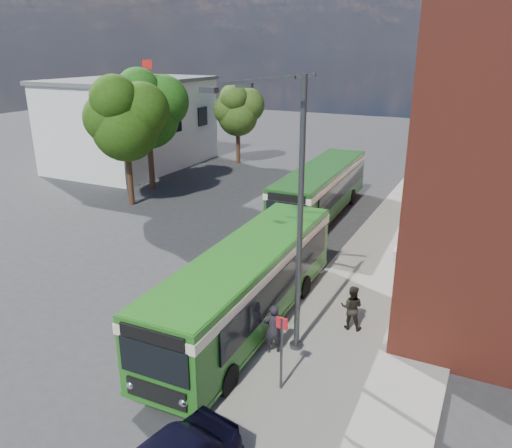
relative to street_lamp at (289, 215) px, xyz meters
The scene contains 14 objects.
ground 7.10m from the street_lamp, 157.54° to the left, with size 120.00×120.00×0.00m, color #2B2B2E.
pavement 11.27m from the street_lamp, 77.80° to the left, with size 6.00×48.00×0.15m, color gray.
kerb_line 11.12m from the street_lamp, 95.07° to the left, with size 0.12×48.00×0.01m, color beige.
white_building 30.38m from the street_lamp, 138.79° to the left, with size 9.40×13.40×7.30m.
flagpole 22.89m from the street_lamp, 139.05° to the left, with size 0.95×0.10×9.00m.
street_lamp is the anchor object (origin of this frame).
bus_stop_sign 4.02m from the street_lamp, 70.87° to the right, with size 0.35×0.08×2.52m.
bus_front 3.59m from the street_lamp, 157.45° to the left, with size 2.90×11.47×3.02m.
bus_rear 14.85m from the street_lamp, 104.98° to the left, with size 3.03×11.99×3.02m.
pedestrian_a 3.83m from the street_lamp, 112.26° to the right, with size 0.63×0.41×1.72m, color black.
pedestrian_b 4.61m from the street_lamp, 50.42° to the left, with size 0.81×0.63×1.66m, color black.
tree_left 18.83m from the street_lamp, 145.34° to the left, with size 4.89×4.65×8.25m.
tree_mid 21.96m from the street_lamp, 139.10° to the left, with size 5.03×4.78×8.50m.
tree_right 28.93m from the street_lamp, 121.50° to the left, with size 4.08×3.88×6.89m.
Camera 1 is at (10.42, -15.55, 9.69)m, focal length 35.00 mm.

